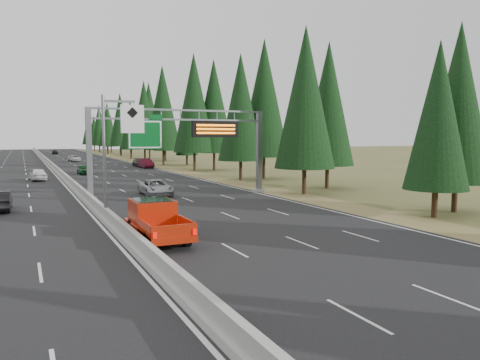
{
  "coord_description": "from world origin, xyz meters",
  "views": [
    {
      "loc": [
        -4.74,
        -5.36,
        5.47
      ],
      "look_at": [
        7.13,
        20.0,
        2.85
      ],
      "focal_mm": 35.0,
      "sensor_mm": 36.0,
      "label": 1
    }
  ],
  "objects": [
    {
      "name": "shoulder_right",
      "position": [
        17.8,
        80.0,
        0.03
      ],
      "size": [
        3.6,
        260.0,
        0.06
      ],
      "primitive_type": "cube",
      "color": "olive",
      "rests_on": "ground"
    },
    {
      "name": "car_ahead_dkred",
      "position": [
        14.5,
        73.78,
        0.87
      ],
      "size": [
        1.87,
        4.88,
        1.59
      ],
      "primitive_type": "imported",
      "rotation": [
        0.0,
        0.0,
        0.04
      ],
      "color": "#4D0B1A",
      "rests_on": "road"
    },
    {
      "name": "road",
      "position": [
        0.0,
        80.0,
        0.04
      ],
      "size": [
        32.0,
        260.0,
        0.08
      ],
      "primitive_type": "cube",
      "color": "black",
      "rests_on": "ground"
    },
    {
      "name": "median_barrier",
      "position": [
        0.0,
        80.0,
        0.41
      ],
      "size": [
        0.7,
        260.0,
        0.85
      ],
      "color": "gray",
      "rests_on": "road"
    },
    {
      "name": "car_ahead_white",
      "position": [
        5.61,
        101.27,
        0.76
      ],
      "size": [
        2.57,
        5.03,
        1.36
      ],
      "primitive_type": "imported",
      "rotation": [
        0.0,
        0.0,
        0.06
      ],
      "color": "beige",
      "rests_on": "road"
    },
    {
      "name": "sign_gantry",
      "position": [
        8.92,
        34.88,
        5.27
      ],
      "size": [
        16.75,
        0.98,
        7.8
      ],
      "color": "slate",
      "rests_on": "road"
    },
    {
      "name": "car_ahead_far",
      "position": [
        4.52,
        147.26,
        0.81
      ],
      "size": [
        1.89,
        4.36,
        1.46
      ],
      "primitive_type": "imported",
      "rotation": [
        0.0,
        0.0,
        -0.04
      ],
      "color": "black",
      "rests_on": "road"
    },
    {
      "name": "car_ahead_dkgrey",
      "position": [
        14.5,
        78.69,
        0.77
      ],
      "size": [
        2.16,
        4.86,
        1.39
      ],
      "primitive_type": "imported",
      "rotation": [
        0.0,
        0.0,
        -0.05
      ],
      "color": "black",
      "rests_on": "road"
    },
    {
      "name": "silver_minivan",
      "position": [
        6.32,
        36.51,
        0.8
      ],
      "size": [
        2.47,
        5.23,
        1.44
      ],
      "primitive_type": "imported",
      "rotation": [
        0.0,
        0.0,
        -0.01
      ],
      "color": "#A4A5A9",
      "rests_on": "road"
    },
    {
      "name": "car_onc_near",
      "position": [
        -6.32,
        32.53,
        0.8
      ],
      "size": [
        1.62,
        4.41,
        1.44
      ],
      "primitive_type": "imported",
      "rotation": [
        0.0,
        0.0,
        3.12
      ],
      "color": "black",
      "rests_on": "road"
    },
    {
      "name": "car_ahead_green",
      "position": [
        3.31,
        64.28,
        0.78
      ],
      "size": [
        1.83,
        4.17,
        1.4
      ],
      "primitive_type": "imported",
      "rotation": [
        0.0,
        0.0,
        0.05
      ],
      "color": "#114C1E",
      "rests_on": "road"
    },
    {
      "name": "tree_row_right",
      "position": [
        21.87,
        76.59,
        9.51
      ],
      "size": [
        12.15,
        241.9,
        18.78
      ],
      "color": "black",
      "rests_on": "ground"
    },
    {
      "name": "red_pickup",
      "position": [
        1.5,
        18.59,
        1.2
      ],
      "size": [
        2.23,
        6.23,
        2.03
      ],
      "color": "black",
      "rests_on": "road"
    },
    {
      "name": "hov_sign_pole",
      "position": [
        0.58,
        24.97,
        4.72
      ],
      "size": [
        2.8,
        0.5,
        8.0
      ],
      "color": "slate",
      "rests_on": "road"
    },
    {
      "name": "car_onc_white",
      "position": [
        -3.04,
        56.7,
        0.84
      ],
      "size": [
        2.23,
        4.64,
        1.53
      ],
      "primitive_type": "imported",
      "rotation": [
        0.0,
        0.0,
        3.24
      ],
      "color": "white",
      "rests_on": "road"
    }
  ]
}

